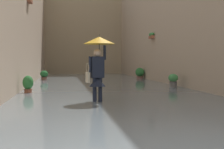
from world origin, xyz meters
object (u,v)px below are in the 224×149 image
at_px(potted_plant_near_right, 28,85).
at_px(person_wading, 98,57).
at_px(potted_plant_far_left, 173,81).
at_px(potted_plant_mid_right, 44,75).
at_px(potted_plant_near_left, 140,73).

bearing_deg(potted_plant_near_right, person_wading, 128.42).
relative_size(person_wading, potted_plant_near_right, 2.72).
bearing_deg(potted_plant_far_left, potted_plant_mid_right, -46.28).
xyz_separation_m(potted_plant_mid_right, potted_plant_near_left, (-6.40, -0.34, 0.07)).
relative_size(potted_plant_far_left, potted_plant_near_right, 0.96).
relative_size(potted_plant_near_right, potted_plant_near_left, 0.90).
distance_m(potted_plant_near_right, potted_plant_near_left, 10.49).
bearing_deg(potted_plant_mid_right, potted_plant_near_left, -176.96).
relative_size(potted_plant_mid_right, potted_plant_near_left, 0.84).
distance_m(potted_plant_far_left, potted_plant_near_left, 6.88).
bearing_deg(potted_plant_near_left, potted_plant_mid_right, 3.04).
relative_size(potted_plant_mid_right, potted_plant_near_right, 0.93).
relative_size(potted_plant_far_left, potted_plant_near_left, 0.86).
bearing_deg(person_wading, potted_plant_mid_right, -78.22).
bearing_deg(potted_plant_mid_right, potted_plant_far_left, 133.72).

